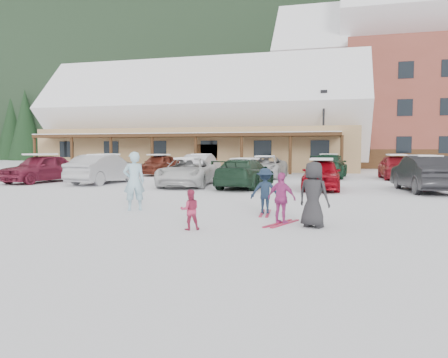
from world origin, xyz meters
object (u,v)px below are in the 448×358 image
(lamp_post, at_px, (323,126))
(parked_car_0, at_px, (41,168))
(parked_car_3, at_px, (245,173))
(bystander_dark, at_px, (313,195))
(parked_car_8, at_px, (159,165))
(parked_car_11, at_px, (329,166))
(toddler_red, at_px, (190,210))
(parked_car_9, at_px, (202,165))
(parked_car_2, at_px, (187,172))
(parked_car_5, at_px, (424,174))
(child_magenta, at_px, (282,198))
(parked_car_4, at_px, (321,174))
(parked_car_1, at_px, (104,169))
(child_navy, at_px, (265,191))
(parked_car_7, at_px, (109,164))
(parked_car_12, at_px, (396,167))
(parked_car_10, at_px, (265,167))
(day_lodge, at_px, (202,126))
(adult_skier, at_px, (134,181))

(lamp_post, xyz_separation_m, parked_car_0, (-14.60, -14.21, -2.80))
(parked_car_3, bearing_deg, bystander_dark, 115.43)
(parked_car_8, distance_m, parked_car_11, 11.62)
(toddler_red, distance_m, parked_car_9, 19.42)
(parked_car_2, bearing_deg, parked_car_5, -6.72)
(parked_car_9, bearing_deg, child_magenta, 112.93)
(lamp_post, xyz_separation_m, parked_car_4, (0.47, -14.51, -2.88))
(parked_car_0, bearing_deg, parked_car_5, 8.92)
(lamp_post, xyz_separation_m, parked_car_8, (-11.02, -6.32, -2.86))
(bystander_dark, height_order, parked_car_4, bystander_dark)
(bystander_dark, distance_m, parked_car_4, 9.82)
(parked_car_3, bearing_deg, toddler_red, 99.85)
(lamp_post, height_order, parked_car_8, lamp_post)
(parked_car_4, bearing_deg, parked_car_1, 176.67)
(bystander_dark, relative_size, parked_car_2, 0.31)
(child_navy, relative_size, parked_car_7, 0.26)
(bystander_dark, relative_size, parked_car_7, 0.31)
(parked_car_8, relative_size, parked_car_12, 0.97)
(parked_car_3, relative_size, parked_car_4, 1.16)
(bystander_dark, xyz_separation_m, parked_car_9, (-8.39, 17.53, -0.04))
(parked_car_2, relative_size, parked_car_10, 1.00)
(parked_car_0, height_order, parked_car_1, parked_car_0)
(parked_car_2, distance_m, parked_car_12, 13.23)
(day_lodge, xyz_separation_m, parked_car_10, (7.89, -11.55, -3.25))
(child_navy, relative_size, parked_car_11, 0.25)
(lamp_post, xyz_separation_m, toddler_red, (-2.04, -25.37, -3.12))
(toddler_red, distance_m, parked_car_7, 22.89)
(parked_car_7, bearing_deg, child_magenta, 131.20)
(child_navy, relative_size, parked_car_3, 0.27)
(lamp_post, xyz_separation_m, child_magenta, (-0.11, -24.07, -2.94))
(parked_car_10, bearing_deg, bystander_dark, -74.95)
(parked_car_1, bearing_deg, parked_car_0, 9.22)
(parked_car_2, bearing_deg, toddler_red, -76.58)
(parked_car_4, relative_size, parked_car_8, 0.97)
(toddler_red, height_order, parked_car_2, parked_car_2)
(toddler_red, relative_size, parked_car_0, 0.20)
(parked_car_11, bearing_deg, parked_car_8, 4.70)
(lamp_post, relative_size, parked_car_8, 1.50)
(bystander_dark, relative_size, parked_car_0, 0.34)
(parked_car_2, height_order, parked_car_5, parked_car_5)
(parked_car_8, bearing_deg, parked_car_4, -28.40)
(child_navy, distance_m, child_magenta, 1.72)
(adult_skier, xyz_separation_m, parked_car_8, (-6.30, 16.48, -0.16))
(parked_car_10, bearing_deg, parked_car_1, -137.41)
(parked_car_3, xyz_separation_m, parked_car_8, (-7.96, 8.27, 0.03))
(child_navy, height_order, parked_car_1, parked_car_1)
(child_magenta, distance_m, parked_car_2, 11.41)
(parked_car_0, bearing_deg, parked_car_12, 31.42)
(day_lodge, relative_size, parked_car_9, 6.47)
(parked_car_3, bearing_deg, parked_car_8, -41.66)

